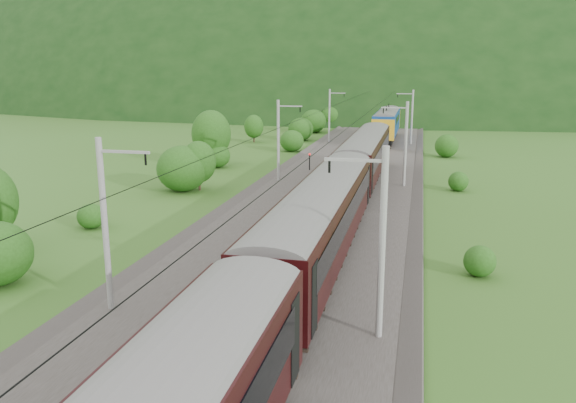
# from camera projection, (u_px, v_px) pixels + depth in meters

# --- Properties ---
(ground) EXTENTS (600.00, 600.00, 0.00)m
(ground) POSITION_uv_depth(u_px,v_px,m) (238.00, 327.00, 24.93)
(ground) COLOR #33561A
(ground) RESTS_ON ground
(railbed) EXTENTS (14.00, 220.00, 0.30)m
(railbed) POSITION_uv_depth(u_px,v_px,m) (289.00, 254.00, 34.37)
(railbed) COLOR #38332D
(railbed) RESTS_ON ground
(track_left) EXTENTS (2.40, 220.00, 0.27)m
(track_left) POSITION_uv_depth(u_px,v_px,m) (251.00, 248.00, 34.86)
(track_left) COLOR brown
(track_left) RESTS_ON railbed
(track_right) EXTENTS (2.40, 220.00, 0.27)m
(track_right) POSITION_uv_depth(u_px,v_px,m) (327.00, 253.00, 33.79)
(track_right) COLOR brown
(track_right) RESTS_ON railbed
(catenary_left) EXTENTS (2.54, 192.28, 8.00)m
(catenary_left) POSITION_uv_depth(u_px,v_px,m) (279.00, 139.00, 55.58)
(catenary_left) COLOR gray
(catenary_left) RESTS_ON railbed
(catenary_right) EXTENTS (2.54, 192.28, 8.00)m
(catenary_right) POSITION_uv_depth(u_px,v_px,m) (405.00, 142.00, 52.86)
(catenary_right) COLOR gray
(catenary_right) RESTS_ON railbed
(overhead_wires) EXTENTS (4.83, 198.00, 0.03)m
(overhead_wires) POSITION_uv_depth(u_px,v_px,m) (289.00, 141.00, 32.78)
(overhead_wires) COLOR black
(overhead_wires) RESTS_ON ground
(mountain_main) EXTENTS (504.00, 360.00, 244.00)m
(mountain_main) POSITION_uv_depth(u_px,v_px,m) (406.00, 93.00, 271.31)
(mountain_main) COLOR black
(mountain_main) RESTS_ON ground
(mountain_ridge) EXTENTS (336.00, 280.00, 132.00)m
(mountain_ridge) POSITION_uv_depth(u_px,v_px,m) (204.00, 89.00, 335.91)
(mountain_ridge) COLOR black
(mountain_ridge) RESTS_ON ground
(train) EXTENTS (3.24, 130.77, 5.65)m
(train) POSITION_uv_depth(u_px,v_px,m) (322.00, 206.00, 31.07)
(train) COLOR black
(train) RESTS_ON ground
(hazard_post_near) EXTENTS (0.16, 0.16, 1.50)m
(hazard_post_near) POSITION_uv_depth(u_px,v_px,m) (369.00, 138.00, 84.55)
(hazard_post_near) COLOR red
(hazard_post_near) RESTS_ON railbed
(hazard_post_far) EXTENTS (0.15, 0.15, 1.38)m
(hazard_post_far) POSITION_uv_depth(u_px,v_px,m) (372.00, 137.00, 86.87)
(hazard_post_far) COLOR red
(hazard_post_far) RESTS_ON railbed
(signal) EXTENTS (0.20, 0.20, 1.85)m
(signal) POSITION_uv_depth(u_px,v_px,m) (310.00, 160.00, 62.15)
(signal) COLOR black
(signal) RESTS_ON railbed
(vegetation_left) EXTENTS (13.00, 144.38, 6.62)m
(vegetation_left) POSITION_uv_depth(u_px,v_px,m) (136.00, 185.00, 42.98)
(vegetation_left) COLOR #204813
(vegetation_left) RESTS_ON ground
(vegetation_right) EXTENTS (3.25, 98.49, 2.71)m
(vegetation_right) POSITION_uv_depth(u_px,v_px,m) (463.00, 204.00, 43.04)
(vegetation_right) COLOR #204813
(vegetation_right) RESTS_ON ground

